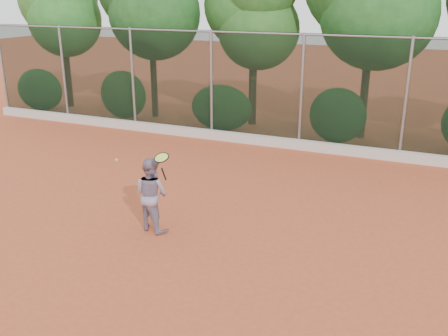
% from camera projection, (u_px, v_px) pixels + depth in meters
% --- Properties ---
extents(ground, '(80.00, 80.00, 0.00)m').
position_uv_depth(ground, '(204.00, 245.00, 9.61)').
color(ground, '#B24A2A').
rests_on(ground, ground).
extents(concrete_curb, '(24.00, 0.20, 0.30)m').
position_uv_depth(concrete_curb, '(297.00, 144.00, 15.48)').
color(concrete_curb, beige).
rests_on(concrete_curb, ground).
extents(tennis_player, '(0.86, 0.74, 1.53)m').
position_uv_depth(tennis_player, '(152.00, 194.00, 10.01)').
color(tennis_player, gray).
rests_on(tennis_player, ground).
extents(chainlink_fence, '(24.09, 0.09, 3.50)m').
position_uv_depth(chainlink_fence, '(302.00, 89.00, 15.07)').
color(chainlink_fence, black).
rests_on(chainlink_fence, ground).
extents(tennis_racket, '(0.31, 0.30, 0.57)m').
position_uv_depth(tennis_racket, '(162.00, 160.00, 9.42)').
color(tennis_racket, black).
rests_on(tennis_racket, ground).
extents(tennis_ball_in_flight, '(0.06, 0.06, 0.06)m').
position_uv_depth(tennis_ball_in_flight, '(116.00, 160.00, 10.19)').
color(tennis_ball_in_flight, '#C7D12F').
rests_on(tennis_ball_in_flight, ground).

